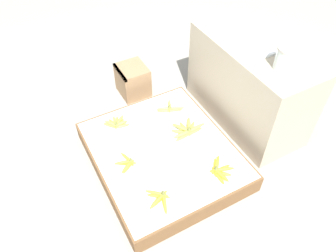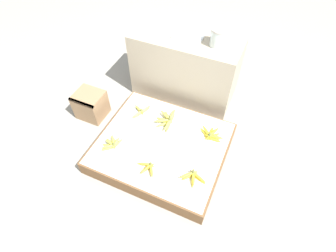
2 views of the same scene
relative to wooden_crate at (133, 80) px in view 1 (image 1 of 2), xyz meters
name	(u,v)px [view 1 (image 1 of 2)]	position (x,y,z in m)	size (l,w,h in m)	color
ground_plane	(163,162)	(0.88, -0.15, -0.15)	(10.00, 10.00, 0.00)	gray
display_platform	(163,155)	(0.88, -0.15, -0.07)	(1.15, 1.00, 0.16)	brown
back_vendor_table	(249,84)	(0.76, 0.72, 0.21)	(1.08, 0.49, 0.72)	tan
wooden_crate	(133,80)	(0.00, 0.00, 0.00)	(0.28, 0.26, 0.29)	#997551
banana_bunch_front_left	(116,123)	(0.49, -0.36, 0.04)	(0.15, 0.20, 0.09)	gold
banana_bunch_front_midleft	(127,162)	(0.89, -0.44, 0.04)	(0.18, 0.16, 0.08)	gold
banana_bunch_front_midright	(160,199)	(1.27, -0.37, 0.04)	(0.22, 0.17, 0.09)	gold
banana_bunch_middle_left	(170,108)	(0.54, 0.10, 0.04)	(0.17, 0.22, 0.08)	#DBCC4C
banana_bunch_middle_midleft	(187,130)	(0.83, 0.10, 0.04)	(0.17, 0.29, 0.10)	gold
banana_bunch_middle_midright	(219,170)	(1.26, 0.10, 0.04)	(0.23, 0.17, 0.09)	yellow
glass_jar	(286,58)	(1.06, 0.69, 0.66)	(0.15, 0.15, 0.17)	silver
foam_tray_white	(238,24)	(0.44, 0.78, 0.58)	(0.25, 0.17, 0.02)	white
foam_tray_dark	(257,46)	(0.77, 0.70, 0.58)	(0.28, 0.15, 0.02)	white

